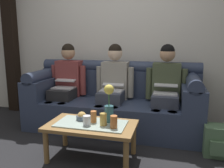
{
  "coord_description": "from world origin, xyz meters",
  "views": [
    {
      "loc": [
        0.81,
        -2.02,
        1.28
      ],
      "look_at": [
        0.08,
        0.76,
        0.73
      ],
      "focal_mm": 37.31,
      "sensor_mm": 36.0,
      "label": 1
    }
  ],
  "objects_px": {
    "person_middle": "(113,84)",
    "backpack_right": "(220,141)",
    "snack_bowl": "(82,117)",
    "cup_near_left": "(94,117)",
    "cup_near_right": "(87,120)",
    "person_right": "(166,86)",
    "coffee_table": "(91,128)",
    "cup_far_center": "(114,122)",
    "cup_far_left": "(103,119)",
    "couch": "(114,103)",
    "flower_vase": "(109,104)",
    "person_left": "(67,81)"
  },
  "relations": [
    {
      "from": "person_middle",
      "to": "backpack_right",
      "type": "bearing_deg",
      "value": -21.92
    },
    {
      "from": "snack_bowl",
      "to": "cup_near_left",
      "type": "relative_size",
      "value": 0.98
    },
    {
      "from": "person_middle",
      "to": "cup_near_right",
      "type": "height_order",
      "value": "person_middle"
    },
    {
      "from": "person_right",
      "to": "backpack_right",
      "type": "height_order",
      "value": "person_right"
    },
    {
      "from": "coffee_table",
      "to": "cup_far_center",
      "type": "relative_size",
      "value": 7.47
    },
    {
      "from": "person_right",
      "to": "cup_far_left",
      "type": "xyz_separation_m",
      "value": [
        -0.59,
        -0.99,
        -0.19
      ]
    },
    {
      "from": "person_right",
      "to": "coffee_table",
      "type": "height_order",
      "value": "person_right"
    },
    {
      "from": "cup_near_left",
      "to": "cup_far_left",
      "type": "relative_size",
      "value": 0.96
    },
    {
      "from": "couch",
      "to": "flower_vase",
      "type": "relative_size",
      "value": 5.95
    },
    {
      "from": "person_left",
      "to": "coffee_table",
      "type": "bearing_deg",
      "value": -52.44
    },
    {
      "from": "person_left",
      "to": "cup_far_left",
      "type": "xyz_separation_m",
      "value": [
        0.88,
        -0.99,
        -0.19
      ]
    },
    {
      "from": "snack_bowl",
      "to": "cup_near_right",
      "type": "relative_size",
      "value": 1.2
    },
    {
      "from": "person_right",
      "to": "flower_vase",
      "type": "bearing_deg",
      "value": -123.03
    },
    {
      "from": "flower_vase",
      "to": "cup_near_right",
      "type": "relative_size",
      "value": 4.03
    },
    {
      "from": "person_left",
      "to": "coffee_table",
      "type": "xyz_separation_m",
      "value": [
        0.74,
        -0.96,
        -0.31
      ]
    },
    {
      "from": "cup_near_left",
      "to": "cup_near_right",
      "type": "bearing_deg",
      "value": -110.81
    },
    {
      "from": "snack_bowl",
      "to": "cup_far_center",
      "type": "height_order",
      "value": "cup_far_center"
    },
    {
      "from": "person_left",
      "to": "flower_vase",
      "type": "xyz_separation_m",
      "value": [
        0.91,
        -0.87,
        -0.05
      ]
    },
    {
      "from": "flower_vase",
      "to": "backpack_right",
      "type": "relative_size",
      "value": 1.18
    },
    {
      "from": "backpack_right",
      "to": "cup_near_left",
      "type": "bearing_deg",
      "value": -164.24
    },
    {
      "from": "cup_far_center",
      "to": "cup_far_left",
      "type": "height_order",
      "value": "cup_far_left"
    },
    {
      "from": "cup_far_left",
      "to": "person_left",
      "type": "bearing_deg",
      "value": 131.69
    },
    {
      "from": "coffee_table",
      "to": "cup_near_right",
      "type": "height_order",
      "value": "cup_near_right"
    },
    {
      "from": "cup_far_center",
      "to": "cup_far_left",
      "type": "relative_size",
      "value": 0.98
    },
    {
      "from": "cup_near_right",
      "to": "cup_near_left",
      "type": "bearing_deg",
      "value": 69.19
    },
    {
      "from": "cup_near_left",
      "to": "cup_far_center",
      "type": "xyz_separation_m",
      "value": [
        0.25,
        -0.1,
        0.0
      ]
    },
    {
      "from": "cup_near_right",
      "to": "flower_vase",
      "type": "bearing_deg",
      "value": 39.58
    },
    {
      "from": "person_middle",
      "to": "flower_vase",
      "type": "bearing_deg",
      "value": -78.78
    },
    {
      "from": "person_middle",
      "to": "cup_near_left",
      "type": "relative_size",
      "value": 9.87
    },
    {
      "from": "person_left",
      "to": "coffee_table",
      "type": "height_order",
      "value": "person_left"
    },
    {
      "from": "person_left",
      "to": "cup_far_left",
      "type": "distance_m",
      "value": 1.34
    },
    {
      "from": "coffee_table",
      "to": "flower_vase",
      "type": "xyz_separation_m",
      "value": [
        0.17,
        0.09,
        0.26
      ]
    },
    {
      "from": "person_right",
      "to": "coffee_table",
      "type": "relative_size",
      "value": 1.29
    },
    {
      "from": "snack_bowl",
      "to": "cup_near_left",
      "type": "xyz_separation_m",
      "value": [
        0.15,
        -0.04,
        0.03
      ]
    },
    {
      "from": "person_middle",
      "to": "snack_bowl",
      "type": "relative_size",
      "value": 10.03
    },
    {
      "from": "flower_vase",
      "to": "cup_far_center",
      "type": "height_order",
      "value": "flower_vase"
    },
    {
      "from": "coffee_table",
      "to": "cup_far_center",
      "type": "distance_m",
      "value": 0.3
    },
    {
      "from": "flower_vase",
      "to": "cup_near_right",
      "type": "xyz_separation_m",
      "value": [
        -0.19,
        -0.16,
        -0.15
      ]
    },
    {
      "from": "cup_far_center",
      "to": "snack_bowl",
      "type": "bearing_deg",
      "value": 160.41
    },
    {
      "from": "couch",
      "to": "coffee_table",
      "type": "xyz_separation_m",
      "value": [
        -0.0,
        -0.96,
        -0.02
      ]
    },
    {
      "from": "cup_near_left",
      "to": "cup_near_right",
      "type": "xyz_separation_m",
      "value": [
        -0.04,
        -0.1,
        -0.01
      ]
    },
    {
      "from": "couch",
      "to": "person_left",
      "type": "xyz_separation_m",
      "value": [
        -0.74,
        -0.0,
        0.29
      ]
    },
    {
      "from": "snack_bowl",
      "to": "backpack_right",
      "type": "height_order",
      "value": "snack_bowl"
    },
    {
      "from": "cup_far_left",
      "to": "backpack_right",
      "type": "relative_size",
      "value": 0.37
    },
    {
      "from": "backpack_right",
      "to": "couch",
      "type": "bearing_deg",
      "value": 157.92
    },
    {
      "from": "cup_near_left",
      "to": "cup_far_left",
      "type": "xyz_separation_m",
      "value": [
        0.13,
        -0.06,
        0.0
      ]
    },
    {
      "from": "person_left",
      "to": "cup_near_left",
      "type": "height_order",
      "value": "person_left"
    },
    {
      "from": "cup_far_center",
      "to": "backpack_right",
      "type": "bearing_deg",
      "value": 23.83
    },
    {
      "from": "person_right",
      "to": "cup_near_right",
      "type": "height_order",
      "value": "person_right"
    },
    {
      "from": "cup_near_left",
      "to": "flower_vase",
      "type": "bearing_deg",
      "value": 20.87
    }
  ]
}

